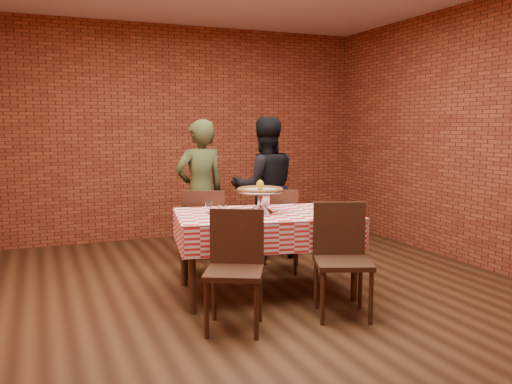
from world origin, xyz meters
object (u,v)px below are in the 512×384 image
pizza_stand (260,202)px  pizza (260,190)px  water_glass_left (222,210)px  chair_far_right (279,229)px  chair_near_left (234,272)px  diner_black (265,188)px  chair_near_right (343,262)px  chair_far_left (207,232)px  water_glass_right (209,207)px  diner_olive (200,192)px  table (265,254)px  condiment_caddy (264,201)px

pizza_stand → pizza: 0.11m
water_glass_left → chair_far_right: bearing=38.9°
chair_far_right → water_glass_left: bearing=68.1°
pizza_stand → chair_near_left: bearing=-124.8°
pizza_stand → diner_black: 1.37m
chair_near_right → pizza_stand: bearing=134.8°
pizza_stand → water_glass_left: 0.41m
chair_far_left → chair_far_right: 0.78m
chair_far_right → water_glass_right: bearing=56.8°
pizza_stand → water_glass_right: 0.47m
water_glass_right → diner_olive: diner_olive is taller
pizza → table: bearing=-49.4°
chair_near_left → diner_black: (1.12, 2.02, 0.37)m
water_glass_left → chair_near_right: bearing=-44.8°
pizza_stand → pizza: (0.00, 0.00, 0.11)m
chair_near_left → chair_far_left: bearing=107.2°
pizza → chair_near_right: 1.05m
chair_far_left → chair_far_right: (0.77, -0.13, -0.01)m
pizza → diner_olive: bearing=98.3°
chair_near_left → chair_far_right: bearing=80.6°
chair_near_left → chair_near_right: size_ratio=0.99×
water_glass_left → diner_olive: diner_olive is taller
chair_far_left → water_glass_right: bearing=101.3°
diner_black → chair_far_left: bearing=38.2°
condiment_caddy → chair_far_right: (0.33, 0.35, -0.37)m
pizza → diner_black: (0.58, 1.24, -0.14)m
water_glass_right → condiment_caddy: size_ratio=0.89×
water_glass_left → condiment_caddy: (0.56, 0.36, 0.01)m
pizza_stand → chair_near_right: (0.37, -0.85, -0.40)m
water_glass_right → diner_black: bearing=47.0°
water_glass_left → pizza_stand: bearing=11.9°
chair_near_left → diner_olive: size_ratio=0.56×
chair_near_right → chair_far_left: size_ratio=1.01×
chair_far_right → condiment_caddy: bearing=76.2°
pizza_stand → diner_olive: (-0.19, 1.30, -0.05)m
diner_black → pizza: bearing=73.7°
pizza_stand → pizza: size_ratio=1.05×
pizza → chair_near_right: bearing=-66.2°
water_glass_right → condiment_caddy: condiment_caddy is taller
chair_near_right → diner_olive: bearing=125.7°
water_glass_right → chair_near_left: size_ratio=0.12×
pizza → diner_olive: (-0.19, 1.30, -0.15)m
table → chair_far_right: 0.81m
water_glass_left → chair_near_right: chair_near_right is taller
table → diner_black: diner_black is taller
table → water_glass_right: (-0.48, 0.18, 0.44)m
water_glass_left → chair_far_left: (0.11, 0.84, -0.36)m
condiment_caddy → diner_olive: (-0.35, 1.02, -0.01)m
pizza → chair_near_left: size_ratio=0.47×
pizza → water_glass_left: size_ratio=3.88×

